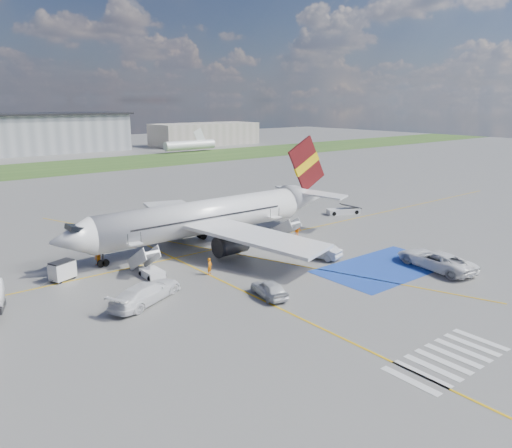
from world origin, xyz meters
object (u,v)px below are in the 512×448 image
(belt_loader, at_px, (343,211))
(car_silver_b, at_px, (319,251))
(gpu_cart, at_px, (62,272))
(airliner, at_px, (213,215))
(van_white_b, at_px, (146,289))
(car_silver_a, at_px, (269,289))
(van_white_a, at_px, (436,257))

(belt_loader, relative_size, car_silver_b, 1.10)
(gpu_cart, relative_size, car_silver_b, 0.53)
(airliner, bearing_deg, van_white_b, -142.35)
(gpu_cart, bearing_deg, van_white_b, -90.33)
(car_silver_a, relative_size, van_white_a, 0.67)
(belt_loader, bearing_deg, car_silver_a, -126.85)
(car_silver_a, distance_m, car_silver_b, 12.27)
(car_silver_b, bearing_deg, car_silver_a, 9.62)
(airliner, height_order, car_silver_a, airliner)
(belt_loader, height_order, car_silver_b, car_silver_b)
(gpu_cart, height_order, car_silver_a, gpu_cart)
(gpu_cart, xyz_separation_m, van_white_b, (3.70, -9.73, 0.30))
(gpu_cart, bearing_deg, car_silver_a, -72.10)
(car_silver_b, relative_size, van_white_b, 0.84)
(car_silver_a, bearing_deg, gpu_cart, -39.74)
(van_white_a, bearing_deg, gpu_cart, -24.85)
(gpu_cart, xyz_separation_m, van_white_a, (30.17, -20.09, 0.38))
(van_white_a, distance_m, van_white_b, 28.43)
(airliner, bearing_deg, gpu_cart, -175.95)
(van_white_a, height_order, van_white_b, van_white_a)
(belt_loader, relative_size, van_white_b, 0.93)
(gpu_cart, height_order, car_silver_b, gpu_cart)
(car_silver_b, bearing_deg, van_white_a, 109.67)
(airliner, xyz_separation_m, van_white_b, (-14.26, -11.00, -2.26))
(airliner, bearing_deg, belt_loader, 2.42)
(car_silver_b, distance_m, van_white_b, 19.94)
(car_silver_b, xyz_separation_m, van_white_a, (6.54, -9.75, 0.41))
(airliner, distance_m, car_silver_a, 17.68)
(gpu_cart, distance_m, car_silver_b, 25.79)
(car_silver_a, bearing_deg, car_silver_b, -144.95)
(car_silver_b, bearing_deg, airliner, -78.18)
(car_silver_b, relative_size, van_white_a, 0.75)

